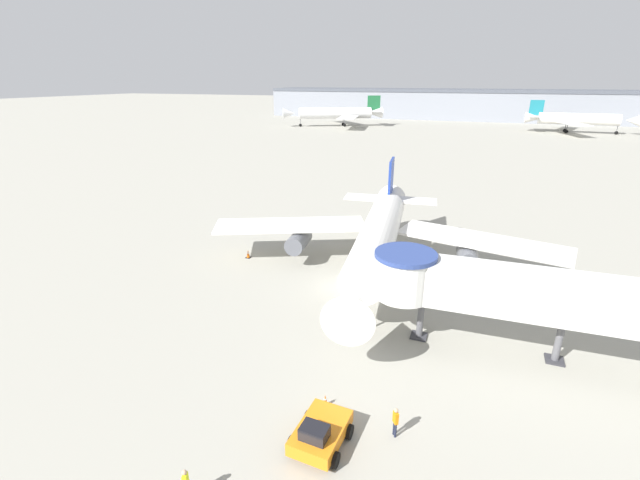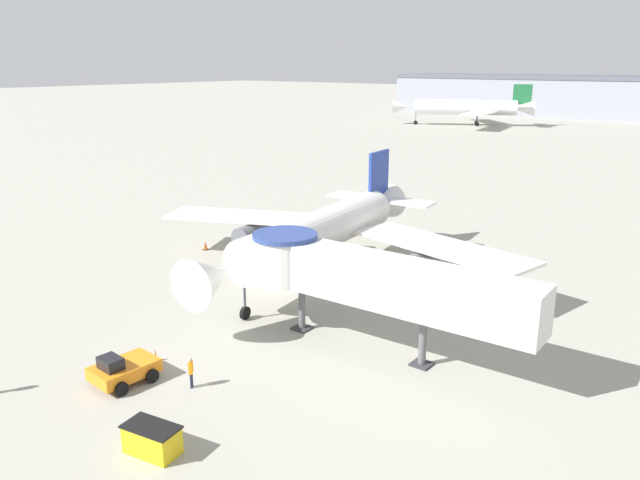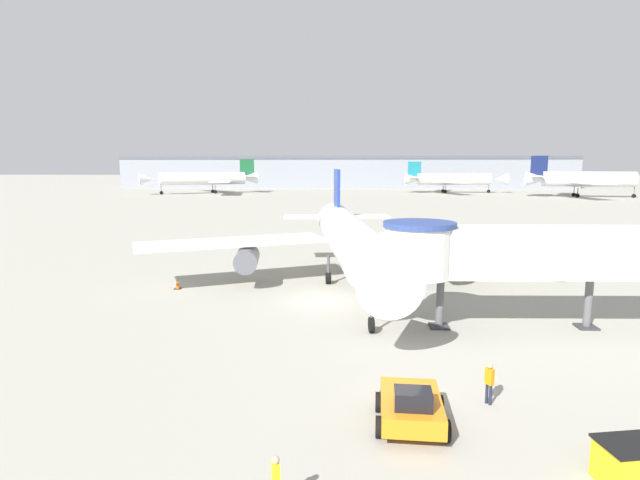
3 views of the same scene
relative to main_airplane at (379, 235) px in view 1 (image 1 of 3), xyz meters
The scene contains 10 objects.
ground_plane 5.48m from the main_airplane, 116.36° to the right, with size 800.00×800.00×0.00m, color #9E9B8E.
main_airplane is the anchor object (origin of this frame).
jet_bridge 13.08m from the main_airplane, 42.14° to the right, with size 18.43×4.10×6.16m.
pushback_tug_orange 20.49m from the main_airplane, 84.11° to the right, with size 2.68×3.46×1.70m.
traffic_cone_port_wing 13.46m from the main_airplane, behind, with size 0.50×0.50×0.82m.
traffic_cone_near_nose 17.95m from the main_airplane, 85.50° to the right, with size 0.44×0.44×0.72m.
ground_crew_marshaller 19.26m from the main_airplane, 73.65° to the right, with size 0.34×0.37×1.69m.
background_jet_teal_tail 133.87m from the main_airplane, 75.12° to the left, with size 33.19×34.85×10.20m.
background_jet_green_tail 130.06m from the main_airplane, 110.31° to the left, with size 35.59×33.57×10.95m.
terminal_building 171.46m from the main_airplane, 90.08° to the left, with size 179.74×25.40×12.55m.
Camera 1 is at (9.55, -31.61, 16.83)m, focal length 24.00 mm.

